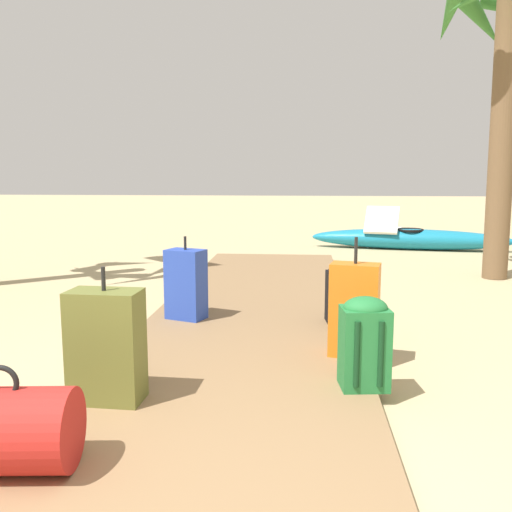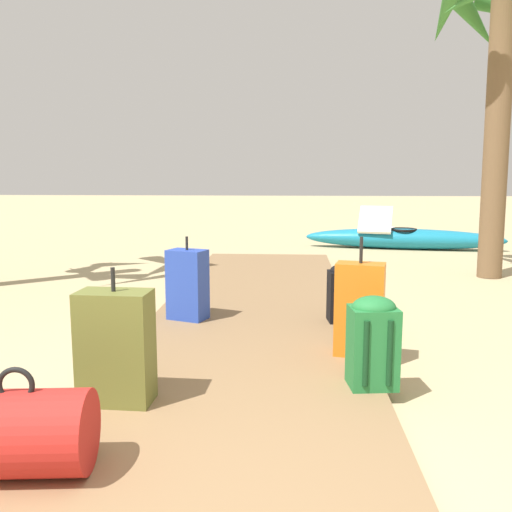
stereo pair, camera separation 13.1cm
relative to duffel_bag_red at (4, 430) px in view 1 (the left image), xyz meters
name	(u,v)px [view 1 (the left image)]	position (x,y,z in m)	size (l,w,h in m)	color
ground_plane	(246,340)	(0.84, 2.29, -0.27)	(60.00, 60.00, 0.00)	tan
boardwalk	(254,313)	(0.84, 3.02, -0.23)	(1.87, 7.37, 0.08)	olive
duffel_bag_red	(4,430)	(0.00, 0.00, 0.00)	(0.66, 0.44, 0.49)	red
backpack_green	(365,340)	(1.69, 1.11, 0.11)	(0.31, 0.28, 0.57)	#237538
backpack_black	(342,292)	(1.66, 2.63, 0.08)	(0.30, 0.26, 0.52)	black
suitcase_orange	(354,310)	(1.69, 1.72, 0.15)	(0.38, 0.27, 0.87)	orange
suitcase_blue	(186,284)	(0.26, 2.63, 0.13)	(0.39, 0.32, 0.76)	#2847B7
suitcase_olive	(106,346)	(0.19, 0.79, 0.14)	(0.42, 0.26, 0.79)	olive
palm_tree_far_right	(508,38)	(3.86, 5.33, 2.81)	(1.90, 1.94, 4.06)	brown
lounge_chair	(384,229)	(2.86, 8.54, 0.06)	(0.94, 1.64, 0.78)	white
kayak	(410,239)	(3.28, 8.08, -0.08)	(3.67, 1.08, 0.38)	teal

